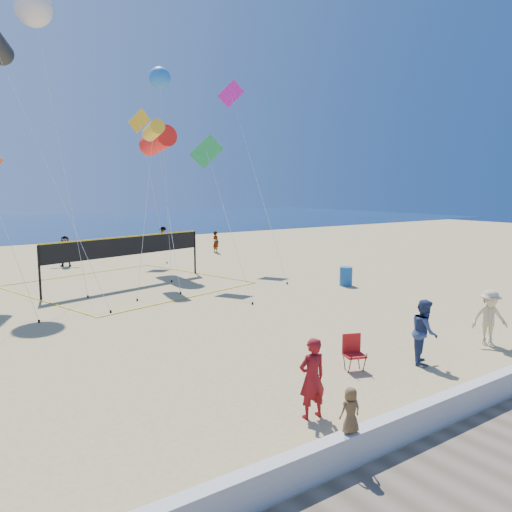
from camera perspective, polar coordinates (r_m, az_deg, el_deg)
ground at (r=12.85m, az=7.57°, el=-14.20°), size 120.00×120.00×0.00m
seawall at (r=10.91m, az=18.81°, el=-17.00°), size 32.00×0.30×0.60m
woman at (r=10.77m, az=6.43°, el=-13.69°), size 0.67×0.48×1.73m
toddler at (r=9.12m, az=10.75°, el=-16.94°), size 0.43×0.32×0.81m
bystander_a at (r=14.57m, az=18.70°, el=-8.18°), size 1.10×1.08×1.78m
bystander_b at (r=16.95m, az=25.14°, el=-6.39°), size 1.28×1.14×1.72m
far_person_1 at (r=32.78m, az=-20.97°, el=0.52°), size 1.81×1.20×1.87m
far_person_2 at (r=37.12m, az=-4.62°, el=1.60°), size 0.45×0.63×1.61m
far_person_4 at (r=41.41m, az=-10.56°, el=2.17°), size 0.83×1.18×1.66m
camp_chair at (r=13.68m, az=11.03°, el=-10.51°), size 0.65×0.75×1.06m
trash_barrel at (r=25.03m, az=10.25°, el=-2.30°), size 0.79×0.79×0.92m
volleyball_net at (r=25.39m, az=-14.49°, el=0.49°), size 11.08×10.97×2.44m
kite_2 at (r=27.26m, az=-11.65°, el=13.87°), size 3.63×5.85×8.27m
kite_4 at (r=25.86m, az=-5.47°, el=11.15°), size 2.21×6.55×7.51m
kite_5 at (r=32.81m, az=-2.57°, el=17.08°), size 3.00×9.00×11.61m
kite_6 at (r=28.31m, az=-24.08°, el=24.47°), size 2.28×5.74×14.10m
kite_7 at (r=32.48m, az=-10.94°, el=19.37°), size 3.18×6.74×12.04m
kite_9 at (r=35.39m, az=-13.03°, el=14.06°), size 1.69×3.87×10.10m
kite_10 at (r=30.86m, az=-11.19°, el=12.78°), size 3.29×9.41×8.38m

